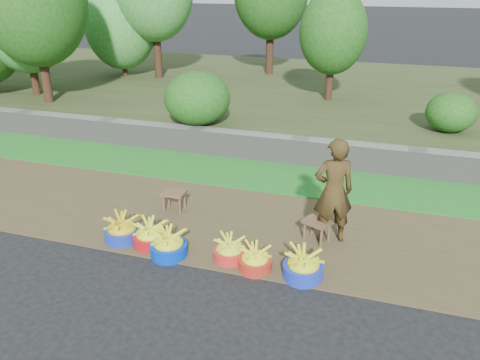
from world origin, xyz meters
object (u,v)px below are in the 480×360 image
(stool_left, at_px, (174,195))
(basin_c, at_px, (168,245))
(basin_b, at_px, (150,235))
(basin_e, at_px, (255,260))
(basin_a, at_px, (122,230))
(basin_f, at_px, (303,266))
(stool_right, at_px, (317,225))
(vendor_woman, at_px, (334,191))
(basin_d, at_px, (230,250))

(stool_left, bearing_deg, basin_c, -68.50)
(basin_c, height_order, stool_left, basin_c)
(basin_b, xyz_separation_m, stool_left, (-0.14, 1.09, 0.11))
(basin_e, bearing_deg, stool_left, 144.74)
(basin_a, distance_m, basin_b, 0.46)
(basin_a, xyz_separation_m, basin_f, (2.66, -0.12, -0.00))
(stool_right, bearing_deg, basin_c, -152.57)
(vendor_woman, bearing_deg, basin_f, 56.62)
(basin_a, distance_m, basin_f, 2.67)
(basin_c, xyz_separation_m, basin_e, (1.22, 0.04, -0.02))
(basin_e, distance_m, stool_left, 2.10)
(basin_a, relative_size, basin_b, 1.04)
(vendor_woman, bearing_deg, stool_left, -25.98)
(stool_right, bearing_deg, basin_b, -159.93)
(basin_c, bearing_deg, basin_b, 156.08)
(basin_b, relative_size, basin_c, 0.98)
(basin_e, height_order, vendor_woman, vendor_woman)
(basin_e, height_order, stool_right, stool_right)
(basin_b, relative_size, vendor_woman, 0.32)
(basin_d, height_order, stool_left, stool_left)
(basin_b, distance_m, stool_right, 2.38)
(basin_c, xyz_separation_m, vendor_woman, (2.06, 1.06, 0.62))
(basin_e, relative_size, stool_left, 1.20)
(basin_d, xyz_separation_m, vendor_woman, (1.22, 0.91, 0.65))
(basin_a, bearing_deg, basin_f, -2.59)
(basin_d, xyz_separation_m, stool_left, (-1.32, 1.10, 0.13))
(basin_c, height_order, basin_d, basin_c)
(basin_d, distance_m, stool_right, 1.33)
(basin_d, relative_size, stool_right, 0.98)
(basin_b, xyz_separation_m, basin_c, (0.36, -0.16, 0.00))
(basin_a, bearing_deg, stool_left, 73.42)
(basin_c, relative_size, basin_d, 1.14)
(basin_c, bearing_deg, vendor_woman, 27.31)
(stool_right, relative_size, vendor_woman, 0.29)
(basin_d, relative_size, vendor_woman, 0.29)
(basin_d, distance_m, basin_f, 1.02)
(basin_d, distance_m, stool_left, 1.72)
(basin_b, bearing_deg, vendor_woman, 20.54)
(basin_e, xyz_separation_m, stool_left, (-1.71, 1.21, 0.13))
(stool_left, distance_m, vendor_woman, 2.61)
(vendor_woman, bearing_deg, basin_b, -1.28)
(basin_d, distance_m, vendor_woman, 1.66)
(basin_f, height_order, vendor_woman, vendor_woman)
(basin_c, relative_size, basin_e, 1.15)
(basin_b, xyz_separation_m, vendor_woman, (2.41, 0.90, 0.63))
(basin_a, relative_size, stool_right, 1.14)
(basin_d, height_order, basin_f, basin_f)
(basin_c, height_order, stool_right, basin_c)
(basin_a, bearing_deg, basin_b, -1.33)
(basin_f, bearing_deg, basin_c, -178.51)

